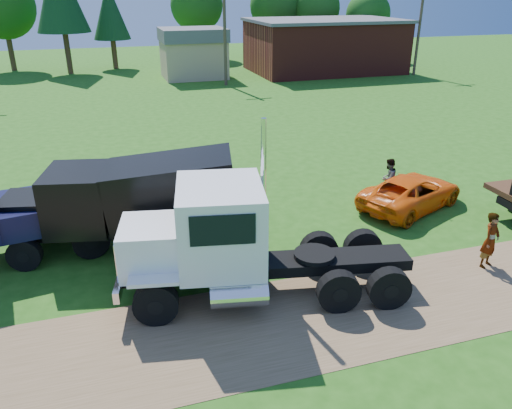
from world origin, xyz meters
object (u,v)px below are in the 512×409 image
object	(u,v)px
orange_pickup	(411,192)
spectator_a	(491,240)
black_dump_truck	(130,200)
white_semi_tractor	(224,242)

from	to	relation	value
orange_pickup	spectator_a	xyz separation A→B (m)	(-0.27, -4.86, 0.26)
black_dump_truck	orange_pickup	bearing A→B (deg)	13.49
white_semi_tractor	orange_pickup	bearing A→B (deg)	34.47
orange_pickup	spectator_a	bearing A→B (deg)	153.22
black_dump_truck	spectator_a	world-z (taller)	black_dump_truck
white_semi_tractor	black_dump_truck	xyz separation A→B (m)	(-2.36, 3.62, 0.13)
black_dump_truck	orange_pickup	size ratio (longest dim) A/B	1.63
black_dump_truck	spectator_a	bearing A→B (deg)	-10.66
spectator_a	black_dump_truck	bearing A→B (deg)	134.41
white_semi_tractor	spectator_a	bearing A→B (deg)	4.31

